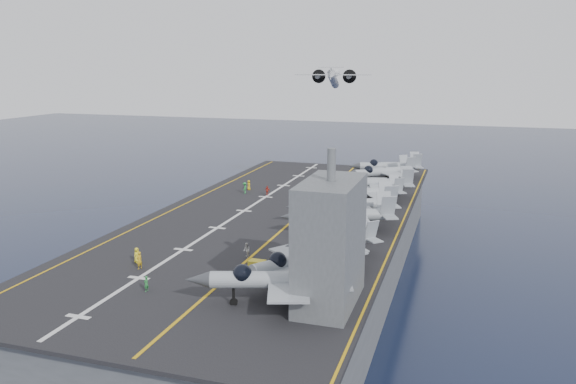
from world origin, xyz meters
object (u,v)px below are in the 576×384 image
(island_superstructure, at_px, (330,228))
(transport_plane, at_px, (333,79))
(tow_cart_a, at_px, (257,265))
(fighter_jet_0, at_px, (279,278))

(island_superstructure, distance_m, transport_plane, 95.68)
(island_superstructure, relative_size, transport_plane, 0.72)
(tow_cart_a, bearing_deg, transport_plane, 97.82)
(fighter_jet_0, xyz_separation_m, transport_plane, (-17.21, 94.43, 16.19))
(fighter_jet_0, height_order, tow_cart_a, fighter_jet_0)
(island_superstructure, xyz_separation_m, fighter_jet_0, (-4.42, -1.93, -4.78))
(tow_cart_a, bearing_deg, island_superstructure, -32.59)
(transport_plane, bearing_deg, fighter_jet_0, -79.67)
(transport_plane, bearing_deg, tow_cart_a, -82.18)
(tow_cart_a, height_order, transport_plane, transport_plane)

